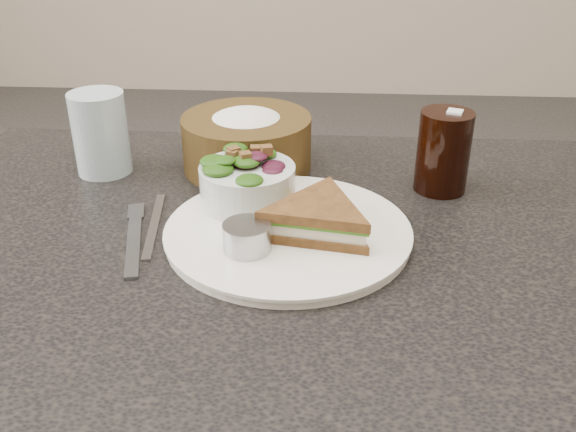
% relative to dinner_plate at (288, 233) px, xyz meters
% --- Properties ---
extents(dinner_plate, '(0.30, 0.30, 0.01)m').
position_rel_dinner_plate_xyz_m(dinner_plate, '(0.00, 0.00, 0.00)').
color(dinner_plate, white).
rests_on(dinner_plate, dining_table).
extents(sandwich, '(0.18, 0.18, 0.04)m').
position_rel_dinner_plate_xyz_m(sandwich, '(0.04, -0.01, 0.03)').
color(sandwich, brown).
rests_on(sandwich, dinner_plate).
extents(salad_bowl, '(0.15, 0.15, 0.07)m').
position_rel_dinner_plate_xyz_m(salad_bowl, '(-0.06, 0.06, 0.04)').
color(salad_bowl, silver).
rests_on(salad_bowl, dinner_plate).
extents(dressing_ramekin, '(0.07, 0.07, 0.03)m').
position_rel_dinner_plate_xyz_m(dressing_ramekin, '(-0.04, -0.05, 0.02)').
color(dressing_ramekin, '#9B9CA0').
rests_on(dressing_ramekin, dinner_plate).
extents(orange_wedge, '(0.07, 0.07, 0.03)m').
position_rel_dinner_plate_xyz_m(orange_wedge, '(0.03, 0.05, 0.02)').
color(orange_wedge, orange).
rests_on(orange_wedge, dinner_plate).
extents(fork, '(0.05, 0.16, 0.00)m').
position_rel_dinner_plate_xyz_m(fork, '(-0.19, -0.03, -0.00)').
color(fork, gray).
rests_on(fork, dining_table).
extents(knife, '(0.03, 0.17, 0.00)m').
position_rel_dinner_plate_xyz_m(knife, '(-0.17, 0.02, -0.00)').
color(knife, gray).
rests_on(knife, dining_table).
extents(bread_basket, '(0.25, 0.25, 0.11)m').
position_rel_dinner_plate_xyz_m(bread_basket, '(-0.08, 0.21, 0.05)').
color(bread_basket, '#553D19').
rests_on(bread_basket, dining_table).
extents(cola_glass, '(0.08, 0.08, 0.13)m').
position_rel_dinner_plate_xyz_m(cola_glass, '(0.21, 0.15, 0.06)').
color(cola_glass, black).
rests_on(cola_glass, dining_table).
extents(water_glass, '(0.10, 0.10, 0.12)m').
position_rel_dinner_plate_xyz_m(water_glass, '(-0.29, 0.18, 0.05)').
color(water_glass, '#A9BEC6').
rests_on(water_glass, dining_table).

